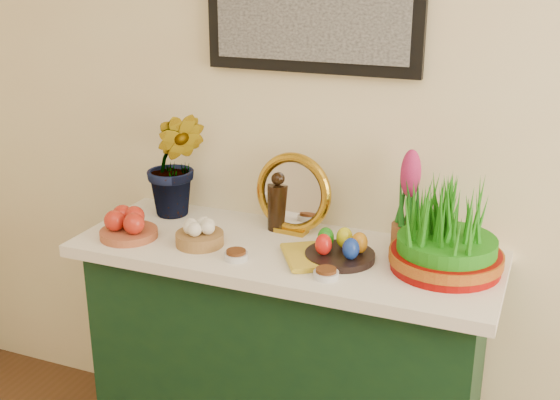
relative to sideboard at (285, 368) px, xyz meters
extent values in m
cube|color=#F9EFBB|center=(0.41, 0.25, 0.93)|extent=(4.00, 0.04, 2.70)
cube|color=#123217|center=(0.00, 0.00, 0.00)|extent=(1.30, 0.45, 0.85)
cube|color=white|center=(0.00, 0.00, 0.45)|extent=(1.40, 0.55, 0.04)
imported|color=#196519|center=(-0.48, 0.13, 0.72)|extent=(0.31, 0.28, 0.52)
cylinder|color=#A85333|center=(-0.53, -0.13, 0.48)|extent=(0.20, 0.20, 0.03)
cylinder|color=olive|center=(-0.27, -0.09, 0.49)|extent=(0.18, 0.18, 0.04)
cylinder|color=black|center=(-0.09, 0.14, 0.55)|extent=(0.07, 0.07, 0.16)
sphere|color=black|center=(-0.09, 0.14, 0.65)|extent=(0.04, 0.04, 0.04)
cube|color=#BD8E22|center=(-0.03, 0.12, 0.47)|extent=(0.12, 0.06, 0.02)
torus|color=#BD8E22|center=(-0.03, 0.14, 0.61)|extent=(0.28, 0.08, 0.28)
cylinder|color=silver|center=(-0.03, 0.13, 0.61)|extent=(0.21, 0.05, 0.21)
imported|color=gold|center=(0.04, -0.11, 0.48)|extent=(0.23, 0.25, 0.03)
cylinder|color=silver|center=(-0.11, -0.15, 0.48)|extent=(0.08, 0.08, 0.02)
cylinder|color=#592D14|center=(-0.11, -0.15, 0.49)|extent=(0.06, 0.06, 0.01)
cylinder|color=silver|center=(0.20, -0.17, 0.47)|extent=(0.08, 0.08, 0.02)
cylinder|color=#592D14|center=(0.20, -0.17, 0.49)|extent=(0.06, 0.06, 0.01)
cylinder|color=black|center=(0.20, -0.03, 0.48)|extent=(0.28, 0.28, 0.02)
ellipsoid|color=red|center=(0.15, -0.06, 0.52)|extent=(0.05, 0.05, 0.07)
ellipsoid|color=#1736A1|center=(0.24, -0.06, 0.52)|extent=(0.05, 0.05, 0.07)
ellipsoid|color=yellow|center=(0.20, 0.02, 0.52)|extent=(0.05, 0.05, 0.07)
ellipsoid|color=#1D8017|center=(0.14, -0.01, 0.52)|extent=(0.05, 0.05, 0.07)
ellipsoid|color=orange|center=(0.25, -0.01, 0.52)|extent=(0.05, 0.05, 0.07)
cylinder|color=brown|center=(0.37, 0.14, 0.51)|extent=(0.10, 0.10, 0.08)
ellipsoid|color=#D32A63|center=(0.37, 0.14, 0.72)|extent=(0.07, 0.07, 0.16)
cylinder|color=#890603|center=(0.52, 0.02, 0.50)|extent=(0.33, 0.33, 0.06)
cylinder|color=maroon|center=(0.52, 0.02, 0.51)|extent=(0.35, 0.35, 0.03)
camera|label=1|loc=(0.79, -1.98, 1.38)|focal=45.00mm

